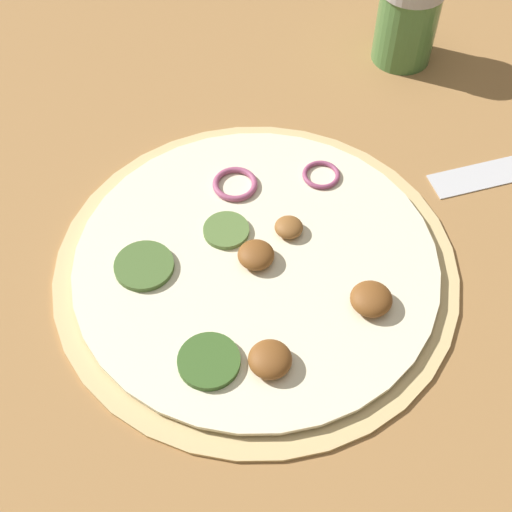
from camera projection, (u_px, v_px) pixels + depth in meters
ground_plane at (256, 268)px, 0.60m from camera, size 3.00×3.00×0.00m
pizza at (256, 265)px, 0.59m from camera, size 0.34×0.34×0.03m
spice_jar at (407, 20)px, 0.73m from camera, size 0.07×0.07×0.09m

